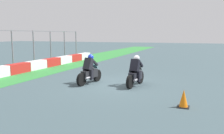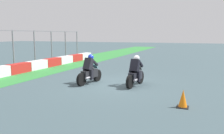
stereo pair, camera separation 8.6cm
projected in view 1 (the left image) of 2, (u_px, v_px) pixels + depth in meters
name	position (u px, v px, depth m)	size (l,w,h in m)	color
ground_plane	(114.00, 84.00, 12.04)	(120.00, 120.00, 0.00)	#3D5056
grass_verge	(9.00, 76.00, 14.45)	(72.00, 4.32, 0.02)	#32833A
track_barrier	(7.00, 71.00, 14.47)	(21.96, 0.60, 0.64)	red
rider_lane_a	(136.00, 73.00, 11.59)	(2.04, 0.57, 1.51)	black
rider_lane_b	(90.00, 72.00, 12.13)	(2.04, 0.60, 1.51)	black
traffic_cone	(184.00, 99.00, 8.20)	(0.40, 0.40, 0.63)	black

